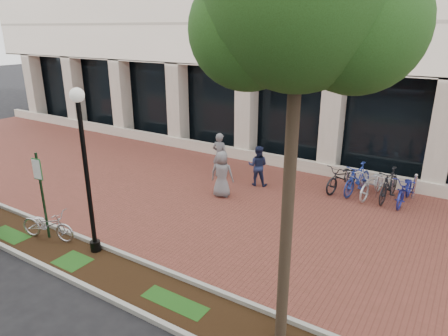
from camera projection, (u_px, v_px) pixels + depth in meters
The scene contains 14 objects.
ground at pixel (227, 202), 14.08m from camera, with size 120.00×120.00×0.00m, color black.
brick_plaza at pixel (227, 202), 14.07m from camera, with size 40.00×9.00×0.01m, color brown.
planting_strip at pixel (116, 276), 9.88m from camera, with size 40.00×1.50×0.01m, color black.
curb_plaza_side at pixel (137, 260), 10.46m from camera, with size 40.00×0.12×0.12m, color #A3A49A.
curb_street_side at pixel (91, 290), 9.27m from camera, with size 40.00×0.12×0.12m, color #A3A49A.
parking_sign at pixel (40, 186), 11.13m from camera, with size 0.34×0.07×2.61m.
lamppost at pixel (86, 164), 10.16m from camera, with size 0.36×0.36×4.46m.
street_tree at pixel (303, 8), 5.89m from camera, with size 3.50×2.92×7.75m.
locked_bicycle at pixel (48, 225), 11.46m from camera, with size 0.61×1.75×0.92m, color #B6B6BA.
pedestrian_left at pixel (220, 155), 16.16m from camera, with size 0.68×0.44×1.86m, color slate.
pedestrian_mid at pixel (258, 166), 15.34m from camera, with size 0.77×0.60×1.59m, color #1B2244.
pedestrian_right at pixel (222, 174), 14.29m from camera, with size 0.83×0.54×1.70m, color slate.
bollard at pixel (414, 186), 14.18m from camera, with size 0.12×0.12×0.96m.
bike_rack_cluster at pixel (373, 183), 14.34m from camera, with size 3.21×2.11×1.17m.
Camera 1 is at (6.77, -10.96, 5.80)m, focal length 32.00 mm.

